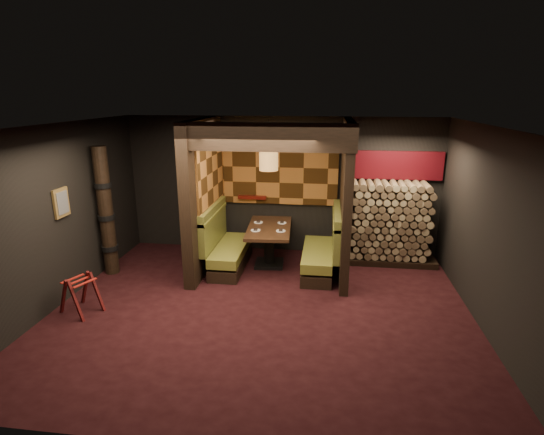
{
  "coord_description": "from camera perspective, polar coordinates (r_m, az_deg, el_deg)",
  "views": [
    {
      "loc": [
        0.96,
        -5.92,
        3.29
      ],
      "look_at": [
        0.0,
        1.3,
        1.15
      ],
      "focal_mm": 28.0,
      "sensor_mm": 36.0,
      "label": 1
    }
  ],
  "objects": [
    {
      "name": "booth_bench_left",
      "position": [
        8.32,
        -6.27,
        -4.04
      ],
      "size": [
        0.68,
        1.6,
        1.14
      ],
      "color": "black",
      "rests_on": "floor"
    },
    {
      "name": "ceiling",
      "position": [
        6.01,
        -1.67,
        12.27
      ],
      "size": [
        6.5,
        5.5,
        0.02
      ],
      "primitive_type": "cube",
      "color": "black",
      "rests_on": "ground"
    },
    {
      "name": "firewood_stack",
      "position": [
        8.73,
        15.98,
        -0.71
      ],
      "size": [
        1.73,
        0.7,
        1.64
      ],
      "color": "black",
      "rests_on": "floor"
    },
    {
      "name": "partition_right",
      "position": [
        7.85,
        9.85,
        2.39
      ],
      "size": [
        0.15,
        2.1,
        2.85
      ],
      "primitive_type": "cube",
      "color": "black",
      "rests_on": "floor"
    },
    {
      "name": "tapa_side_panel",
      "position": [
        8.17,
        -8.14,
        6.07
      ],
      "size": [
        0.04,
        1.85,
        1.45
      ],
      "primitive_type": "cube",
      "color": "#A8652A",
      "rests_on": "partition_left"
    },
    {
      "name": "luggage_rack",
      "position": [
        7.29,
        -24.36,
        -9.21
      ],
      "size": [
        0.71,
        0.62,
        0.64
      ],
      "color": "#490E0E",
      "rests_on": "floor"
    },
    {
      "name": "framed_picture",
      "position": [
        7.51,
        -26.47,
        1.79
      ],
      "size": [
        0.05,
        0.36,
        0.46
      ],
      "color": "brown",
      "rests_on": "wall_left"
    },
    {
      "name": "bay_front_post",
      "position": [
        8.11,
        10.42,
        2.81
      ],
      "size": [
        0.08,
        0.08,
        2.85
      ],
      "primitive_type": "cube",
      "color": "black",
      "rests_on": "floor"
    },
    {
      "name": "lacquer_shelf",
      "position": [
        8.96,
        -2.67,
        2.74
      ],
      "size": [
        0.6,
        0.12,
        0.07
      ],
      "primitive_type": "cube",
      "color": "#56100A",
      "rests_on": "wall_back"
    },
    {
      "name": "dining_table",
      "position": [
        8.3,
        -0.38,
        -2.81
      ],
      "size": [
        0.91,
        1.56,
        0.8
      ],
      "color": "black",
      "rests_on": "floor"
    },
    {
      "name": "booth_bench_right",
      "position": [
        8.1,
        6.9,
        -4.65
      ],
      "size": [
        0.68,
        1.6,
        1.14
      ],
      "color": "black",
      "rests_on": "floor"
    },
    {
      "name": "wall_back",
      "position": [
        8.93,
        1.24,
        4.32
      ],
      "size": [
        6.5,
        0.02,
        2.85
      ],
      "primitive_type": "cube",
      "color": "black",
      "rests_on": "ground"
    },
    {
      "name": "pendant_lamp",
      "position": [
        7.88,
        -0.45,
        7.98
      ],
      "size": [
        0.35,
        0.35,
        0.94
      ],
      "color": "olive",
      "rests_on": "ceiling"
    },
    {
      "name": "floor",
      "position": [
        6.84,
        -1.47,
        -12.46
      ],
      "size": [
        6.5,
        5.5,
        0.02
      ],
      "primitive_type": "cube",
      "color": "black",
      "rests_on": "ground"
    },
    {
      "name": "header_beam",
      "position": [
        6.72,
        -0.9,
        10.74
      ],
      "size": [
        2.85,
        0.18,
        0.44
      ],
      "primitive_type": "cube",
      "color": "black",
      "rests_on": "partition_left"
    },
    {
      "name": "mosaic_header",
      "position": [
        8.81,
        16.25,
        6.77
      ],
      "size": [
        1.83,
        0.1,
        0.56
      ],
      "primitive_type": "cube",
      "color": "maroon",
      "rests_on": "wall_back"
    },
    {
      "name": "place_settings",
      "position": [
        8.22,
        -0.38,
        -1.18
      ],
      "size": [
        0.69,
        0.73,
        0.03
      ],
      "color": "white",
      "rests_on": "dining_table"
    },
    {
      "name": "wall_right",
      "position": [
        6.62,
        27.57,
        -1.91
      ],
      "size": [
        0.02,
        5.5,
        2.85
      ],
      "primitive_type": "cube",
      "color": "black",
      "rests_on": "ground"
    },
    {
      "name": "totem_column",
      "position": [
        8.35,
        -21.43,
        0.63
      ],
      "size": [
        0.31,
        0.31,
        2.4
      ],
      "color": "black",
      "rests_on": "floor"
    },
    {
      "name": "wall_left",
      "position": [
        7.5,
        -26.97,
        0.16
      ],
      "size": [
        0.02,
        5.5,
        2.85
      ],
      "primitive_type": "cube",
      "color": "black",
      "rests_on": "ground"
    },
    {
      "name": "tapa_back_panel",
      "position": [
        8.81,
        1.05,
        6.77
      ],
      "size": [
        2.4,
        0.06,
        1.55
      ],
      "primitive_type": "cube",
      "color": "#A8652A",
      "rests_on": "wall_back"
    },
    {
      "name": "wall_front",
      "position": [
        3.79,
        -8.32,
        -13.28
      ],
      "size": [
        6.5,
        0.02,
        2.85
      ],
      "primitive_type": "cube",
      "color": "black",
      "rests_on": "ground"
    },
    {
      "name": "partition_left",
      "position": [
        8.13,
        -9.16,
        2.9
      ],
      "size": [
        0.2,
        2.2,
        2.85
      ],
      "primitive_type": "cube",
      "color": "black",
      "rests_on": "floor"
    }
  ]
}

